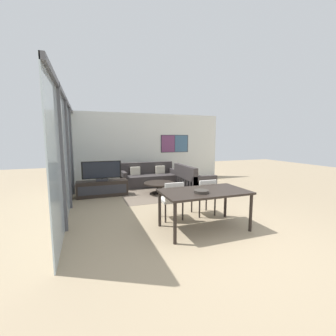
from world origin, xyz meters
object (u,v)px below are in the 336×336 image
Objects in this scene: tv_console at (102,188)px; sofa_main at (149,178)px; dining_table at (204,194)px; television at (102,171)px; dining_chair_centre at (205,194)px; sofa_side at (192,182)px; dining_chair_left at (172,198)px; coffee_table at (159,185)px; fruit_bowl at (201,191)px.

tv_console is 0.74× the size of sofa_main.
television is at bearing 117.42° from dining_table.
dining_table is (-0.05, -4.37, 0.42)m from sofa_main.
dining_chair_centre is (0.41, 0.70, -0.21)m from dining_table.
dining_chair_left is (-1.69, -2.47, 0.21)m from sofa_side.
television is 1.17× the size of coffee_table.
sofa_side is 1.24m from coffee_table.
dining_chair_left is 0.93m from fruit_bowl.
dining_chair_left reaches higher than fruit_bowl.
tv_console is 0.90× the size of dining_table.
dining_table is (-0.05, -3.02, 0.43)m from coffee_table.
sofa_side is at bearing -2.86° from tv_console.
sofa_side is 0.96× the size of dining_table.
dining_chair_centre reaches higher than fruit_bowl.
fruit_bowl is (-0.19, -3.16, 0.53)m from coffee_table.
dining_chair_left and dining_chair_centre have the same top height.
dining_table is at bearing -120.36° from dining_chair_centre.
television is at bearing 170.73° from coffee_table.
sofa_side is 1.62× the size of coffee_table.
coffee_table is at bearing 98.88° from dining_chair_centre.
dining_chair_centre is 1.05m from fruit_bowl.
dining_chair_left is (1.31, -2.62, -0.30)m from television.
tv_console reaches higher than coffee_table.
sofa_side is (1.24, -1.21, -0.00)m from sofa_main.
dining_chair_left is at bearing 120.76° from dining_table.
television reaches higher than sofa_main.
dining_chair_centre is (2.13, -2.61, -0.30)m from television.
dining_chair_centre is at bearing 59.64° from dining_table.
sofa_side is (3.00, -0.15, -0.51)m from television.
fruit_bowl is (0.27, -0.83, 0.31)m from dining_chair_left.
tv_console is 2.06m from sofa_main.
dining_table is (1.72, -3.31, 0.45)m from tv_console.
dining_chair_centre is at bearing -81.12° from coffee_table.
sofa_side is at bearing 70.45° from dining_chair_centre.
television is 3.73m from dining_table.
dining_chair_left is 3.03× the size of fruit_bowl.
dining_table is 0.83m from dining_chair_left.
dining_chair_left is at bearing -63.49° from tv_console.
tv_console is at bearing 117.42° from dining_table.
dining_table is at bearing -62.58° from tv_console.
coffee_table is at bearing -90.00° from sofa_main.
sofa_side reaches higher than tv_console.
tv_console is 3.38m from dining_chair_centre.
sofa_main is at bearing 30.96° from tv_console.
tv_console is at bearing 114.51° from fruit_bowl.
television is 1.86m from coffee_table.
television is at bearing 87.12° from sofa_side.
sofa_main reaches higher than coffee_table.
sofa_main is (1.76, 1.06, 0.04)m from tv_console.
sofa_side is at bearing 67.89° from dining_table.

